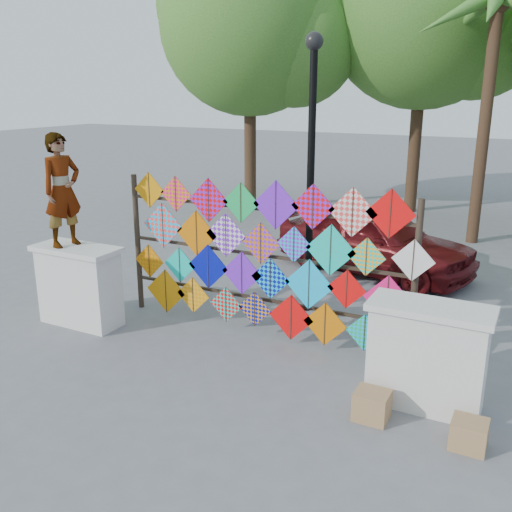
% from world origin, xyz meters
% --- Properties ---
extents(ground, '(80.00, 80.00, 0.00)m').
position_xyz_m(ground, '(0.00, 0.00, 0.00)').
color(ground, slate).
rests_on(ground, ground).
extents(parapet_left, '(1.40, 0.65, 1.28)m').
position_xyz_m(parapet_left, '(-2.70, -0.20, 0.65)').
color(parapet_left, silver).
rests_on(parapet_left, ground).
extents(parapet_right, '(1.40, 0.65, 1.28)m').
position_xyz_m(parapet_right, '(2.70, -0.20, 0.65)').
color(parapet_right, silver).
rests_on(parapet_right, ground).
extents(kite_rack, '(4.95, 0.24, 2.42)m').
position_xyz_m(kite_rack, '(0.09, 0.73, 1.22)').
color(kite_rack, '#2F231A').
rests_on(kite_rack, ground).
extents(tree_west, '(5.85, 5.20, 8.01)m').
position_xyz_m(tree_west, '(-4.40, 9.03, 5.38)').
color(tree_west, '#472E1E').
rests_on(tree_west, ground).
extents(tree_mid, '(6.30, 5.60, 8.61)m').
position_xyz_m(tree_mid, '(0.11, 11.03, 5.77)').
color(tree_mid, '#472E1E').
rests_on(tree_mid, ground).
extents(palm_tree, '(3.62, 3.62, 5.83)m').
position_xyz_m(palm_tree, '(2.20, 8.00, 4.95)').
color(palm_tree, '#472E1E').
rests_on(palm_tree, ground).
extents(vendor_woman, '(0.53, 0.70, 1.74)m').
position_xyz_m(vendor_woman, '(-2.87, -0.20, 2.15)').
color(vendor_woman, '#99999E').
rests_on(vendor_woman, parapet_left).
extents(sedan, '(4.36, 2.60, 1.39)m').
position_xyz_m(sedan, '(0.70, 4.56, 0.70)').
color(sedan, '#580F12').
rests_on(sedan, ground).
extents(lamppost, '(0.28, 0.28, 4.46)m').
position_xyz_m(lamppost, '(0.30, 2.00, 2.69)').
color(lamppost, black).
rests_on(lamppost, ground).
extents(cardboard_box_near, '(0.38, 0.34, 0.34)m').
position_xyz_m(cardboard_box_near, '(2.24, -0.77, 0.17)').
color(cardboard_box_near, '#A97D51').
rests_on(cardboard_box_near, ground).
extents(cardboard_box_far, '(0.37, 0.34, 0.31)m').
position_xyz_m(cardboard_box_far, '(3.30, -0.83, 0.15)').
color(cardboard_box_far, '#A97D51').
rests_on(cardboard_box_far, ground).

